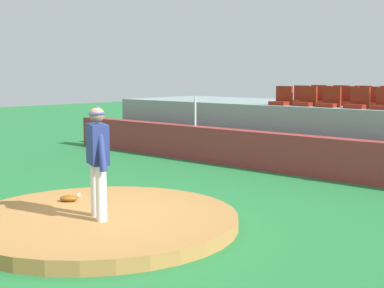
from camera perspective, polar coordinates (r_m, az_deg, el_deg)
ground_plane at (r=8.66m, az=-9.46°, el=-8.57°), size 60.00×60.00×0.00m
pitchers_mound at (r=8.63m, az=-9.47°, el=-7.92°), size 4.25×4.25×0.20m
pitcher at (r=8.18m, az=-9.84°, el=-0.98°), size 0.73×0.42×1.70m
baseball at (r=9.83m, az=-11.77°, el=-5.27°), size 0.07×0.07×0.07m
fielding_glove at (r=9.55m, az=-12.77°, el=-5.56°), size 0.36×0.35×0.11m
brick_barrier at (r=13.03m, az=11.56°, el=-1.16°), size 16.47×0.40×0.94m
fence_post_left at (r=14.96m, az=0.34°, el=3.42°), size 0.06×0.06×0.81m
bleacher_platform at (r=15.18m, az=16.42°, el=1.03°), size 14.62×3.57×1.55m
stadium_chair_0 at (r=14.68m, az=9.41°, el=4.66°), size 0.48×0.44×0.50m
stadium_chair_1 at (r=14.35m, az=11.87°, el=4.55°), size 0.48×0.44×0.50m
stadium_chair_2 at (r=14.00m, az=14.22°, el=4.41°), size 0.48×0.44×0.50m
stadium_chair_3 at (r=13.66m, az=16.98°, el=4.25°), size 0.48×0.44×0.50m
stadium_chair_4 at (r=13.40m, az=19.50°, el=4.10°), size 0.48×0.44×0.50m
stadium_chair_5 at (r=15.48m, az=11.24°, el=4.75°), size 0.48×0.44×0.50m
stadium_chair_6 at (r=15.12m, az=13.48°, el=4.63°), size 0.48×0.44×0.50m
stadium_chair_7 at (r=14.80m, az=16.01°, el=4.50°), size 0.48×0.44×0.50m
stadium_chair_8 at (r=14.49m, az=18.45°, el=4.35°), size 0.48×0.44×0.50m
stadium_chair_10 at (r=16.23m, az=12.95°, el=4.82°), size 0.48×0.44×0.50m
stadium_chair_11 at (r=15.93m, az=15.18°, el=4.71°), size 0.48×0.44×0.50m
stadium_chair_12 at (r=15.61m, az=17.32°, el=4.58°), size 0.48×0.44×0.50m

